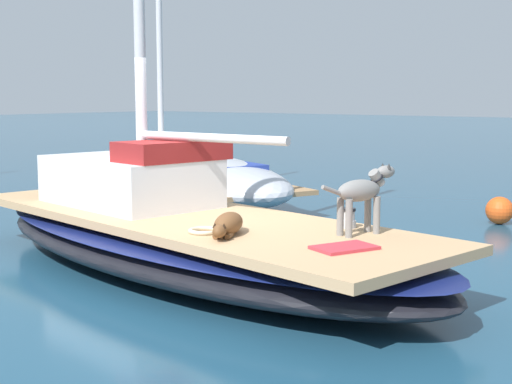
{
  "coord_description": "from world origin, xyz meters",
  "views": [
    {
      "loc": [
        -6.22,
        -5.68,
        2.05
      ],
      "look_at": [
        0.0,
        -1.0,
        1.01
      ],
      "focal_mm": 51.19,
      "sensor_mm": 36.0,
      "label": 1
    }
  ],
  "objects_px": {
    "coiled_rope": "(204,231)",
    "moored_boat_starboard_side": "(177,174)",
    "sailboat_main": "(188,242)",
    "dog_grey": "(362,193)",
    "deck_towel": "(344,248)",
    "deck_winch": "(348,219)",
    "mooring_buoy": "(500,210)",
    "dog_brown": "(228,224)"
  },
  "relations": [
    {
      "from": "dog_brown",
      "to": "deck_winch",
      "type": "xyz_separation_m",
      "value": [
        1.07,
        -0.77,
        -0.01
      ]
    },
    {
      "from": "dog_grey",
      "to": "deck_winch",
      "type": "xyz_separation_m",
      "value": [
        0.22,
        0.28,
        -0.32
      ]
    },
    {
      "from": "moored_boat_starboard_side",
      "to": "sailboat_main",
      "type": "bearing_deg",
      "value": -135.68
    },
    {
      "from": "sailboat_main",
      "to": "dog_brown",
      "type": "bearing_deg",
      "value": -120.19
    },
    {
      "from": "moored_boat_starboard_side",
      "to": "mooring_buoy",
      "type": "bearing_deg",
      "value": -79.44
    },
    {
      "from": "deck_winch",
      "to": "mooring_buoy",
      "type": "xyz_separation_m",
      "value": [
        4.89,
        0.03,
        -0.54
      ]
    },
    {
      "from": "deck_winch",
      "to": "coiled_rope",
      "type": "relative_size",
      "value": 0.65
    },
    {
      "from": "dog_grey",
      "to": "sailboat_main",
      "type": "bearing_deg",
      "value": 94.56
    },
    {
      "from": "dog_grey",
      "to": "deck_towel",
      "type": "bearing_deg",
      "value": -162.88
    },
    {
      "from": "mooring_buoy",
      "to": "coiled_rope",
      "type": "bearing_deg",
      "value": 170.52
    },
    {
      "from": "sailboat_main",
      "to": "mooring_buoy",
      "type": "distance_m",
      "value": 5.61
    },
    {
      "from": "deck_towel",
      "to": "mooring_buoy",
      "type": "height_order",
      "value": "deck_towel"
    },
    {
      "from": "sailboat_main",
      "to": "deck_towel",
      "type": "height_order",
      "value": "deck_towel"
    },
    {
      "from": "dog_grey",
      "to": "deck_towel",
      "type": "relative_size",
      "value": 1.63
    },
    {
      "from": "deck_winch",
      "to": "coiled_rope",
      "type": "height_order",
      "value": "deck_winch"
    },
    {
      "from": "dog_brown",
      "to": "coiled_rope",
      "type": "height_order",
      "value": "dog_brown"
    },
    {
      "from": "dog_grey",
      "to": "deck_towel",
      "type": "distance_m",
      "value": 0.87
    },
    {
      "from": "deck_towel",
      "to": "mooring_buoy",
      "type": "bearing_deg",
      "value": 5.25
    },
    {
      "from": "deck_winch",
      "to": "deck_towel",
      "type": "distance_m",
      "value": 1.09
    },
    {
      "from": "dog_grey",
      "to": "coiled_rope",
      "type": "height_order",
      "value": "dog_grey"
    },
    {
      "from": "dog_brown",
      "to": "deck_towel",
      "type": "bearing_deg",
      "value": -85.05
    },
    {
      "from": "deck_winch",
      "to": "moored_boat_starboard_side",
      "type": "relative_size",
      "value": 0.03
    },
    {
      "from": "coiled_rope",
      "to": "moored_boat_starboard_side",
      "type": "distance_m",
      "value": 6.97
    },
    {
      "from": "sailboat_main",
      "to": "coiled_rope",
      "type": "distance_m",
      "value": 1.19
    },
    {
      "from": "sailboat_main",
      "to": "dog_grey",
      "type": "xyz_separation_m",
      "value": [
        0.18,
        -2.2,
        0.75
      ]
    },
    {
      "from": "deck_winch",
      "to": "moored_boat_starboard_side",
      "type": "xyz_separation_m",
      "value": [
        3.77,
        5.99,
        -0.24
      ]
    },
    {
      "from": "deck_winch",
      "to": "moored_boat_starboard_side",
      "type": "bearing_deg",
      "value": 57.8
    },
    {
      "from": "coiled_rope",
      "to": "mooring_buoy",
      "type": "relative_size",
      "value": 0.74
    },
    {
      "from": "dog_brown",
      "to": "sailboat_main",
      "type": "bearing_deg",
      "value": 59.81
    },
    {
      "from": "coiled_rope",
      "to": "mooring_buoy",
      "type": "height_order",
      "value": "coiled_rope"
    },
    {
      "from": "coiled_rope",
      "to": "deck_winch",
      "type": "bearing_deg",
      "value": -42.59
    },
    {
      "from": "sailboat_main",
      "to": "coiled_rope",
      "type": "xyz_separation_m",
      "value": [
        -0.72,
        -0.88,
        0.35
      ]
    },
    {
      "from": "dog_grey",
      "to": "dog_brown",
      "type": "relative_size",
      "value": 1.02
    },
    {
      "from": "moored_boat_starboard_side",
      "to": "coiled_rope",
      "type": "bearing_deg",
      "value": -134.63
    },
    {
      "from": "coiled_rope",
      "to": "sailboat_main",
      "type": "bearing_deg",
      "value": 50.72
    },
    {
      "from": "mooring_buoy",
      "to": "dog_brown",
      "type": "bearing_deg",
      "value": 172.93
    },
    {
      "from": "moored_boat_starboard_side",
      "to": "mooring_buoy",
      "type": "relative_size",
      "value": 17.66
    },
    {
      "from": "dog_brown",
      "to": "deck_towel",
      "type": "height_order",
      "value": "dog_brown"
    },
    {
      "from": "sailboat_main",
      "to": "moored_boat_starboard_side",
      "type": "height_order",
      "value": "moored_boat_starboard_side"
    },
    {
      "from": "deck_towel",
      "to": "moored_boat_starboard_side",
      "type": "xyz_separation_m",
      "value": [
        4.73,
        6.5,
        -0.16
      ]
    },
    {
      "from": "coiled_rope",
      "to": "mooring_buoy",
      "type": "distance_m",
      "value": 6.11
    },
    {
      "from": "deck_winch",
      "to": "moored_boat_starboard_side",
      "type": "height_order",
      "value": "moored_boat_starboard_side"
    }
  ]
}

